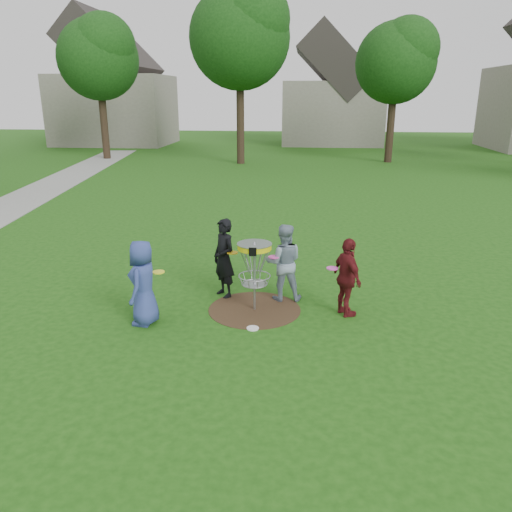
# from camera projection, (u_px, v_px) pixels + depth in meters

# --- Properties ---
(ground) EXTENTS (100.00, 100.00, 0.00)m
(ground) POSITION_uv_depth(u_px,v_px,m) (255.00, 309.00, 9.72)
(ground) COLOR #19470F
(ground) RESTS_ON ground
(dirt_patch) EXTENTS (1.80, 1.80, 0.01)m
(dirt_patch) POSITION_uv_depth(u_px,v_px,m) (255.00, 309.00, 9.71)
(dirt_patch) COLOR #47331E
(dirt_patch) RESTS_ON ground
(concrete_path) EXTENTS (7.75, 39.92, 0.02)m
(concrete_path) POSITION_uv_depth(u_px,v_px,m) (4.00, 209.00, 18.21)
(concrete_path) COLOR #9E9E99
(concrete_path) RESTS_ON ground
(player_blue) EXTENTS (0.56, 0.80, 1.57)m
(player_blue) POSITION_uv_depth(u_px,v_px,m) (143.00, 283.00, 8.91)
(player_blue) COLOR navy
(player_blue) RESTS_ON ground
(player_black) EXTENTS (0.69, 0.71, 1.64)m
(player_black) POSITION_uv_depth(u_px,v_px,m) (224.00, 258.00, 10.15)
(player_black) COLOR black
(player_black) RESTS_ON ground
(player_grey) EXTENTS (0.81, 0.66, 1.57)m
(player_grey) POSITION_uv_depth(u_px,v_px,m) (284.00, 262.00, 9.98)
(player_grey) COLOR gray
(player_grey) RESTS_ON ground
(player_maroon) EXTENTS (0.71, 0.95, 1.51)m
(player_maroon) POSITION_uv_depth(u_px,v_px,m) (347.00, 278.00, 9.26)
(player_maroon) COLOR maroon
(player_maroon) RESTS_ON ground
(disc_on_grass) EXTENTS (0.22, 0.22, 0.02)m
(disc_on_grass) POSITION_uv_depth(u_px,v_px,m) (253.00, 328.00, 8.91)
(disc_on_grass) COLOR white
(disc_on_grass) RESTS_ON ground
(disc_golf_basket) EXTENTS (0.66, 0.67, 1.38)m
(disc_golf_basket) POSITION_uv_depth(u_px,v_px,m) (254.00, 260.00, 9.40)
(disc_golf_basket) COLOR #9EA0A5
(disc_golf_basket) RESTS_ON ground
(held_discs) EXTENTS (3.34, 1.35, 0.10)m
(held_discs) POSITION_uv_depth(u_px,v_px,m) (250.00, 262.00, 9.45)
(held_discs) COLOR yellow
(held_discs) RESTS_ON ground
(tree_row) EXTENTS (51.20, 17.42, 9.90)m
(tree_row) POSITION_uv_depth(u_px,v_px,m) (300.00, 52.00, 27.33)
(tree_row) COLOR #38281C
(tree_row) RESTS_ON ground
(house_row) EXTENTS (44.50, 10.65, 11.62)m
(house_row) POSITION_uv_depth(u_px,v_px,m) (357.00, 93.00, 39.30)
(house_row) COLOR gray
(house_row) RESTS_ON ground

